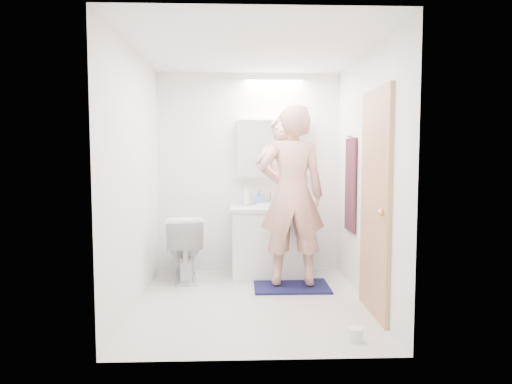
{
  "coord_description": "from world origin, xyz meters",
  "views": [
    {
      "loc": [
        -0.12,
        -4.33,
        1.42
      ],
      "look_at": [
        0.05,
        0.25,
        1.05
      ],
      "focal_mm": 32.2,
      "sensor_mm": 36.0,
      "label": 1
    }
  ],
  "objects_px": {
    "soap_bottle_b": "(259,198)",
    "toilet": "(185,247)",
    "vanity_cabinet": "(271,243)",
    "person": "(292,195)",
    "toothbrush_cup": "(293,201)",
    "soap_bottle_a": "(246,196)",
    "toilet_paper_roll": "(355,334)",
    "medicine_cabinet": "(274,148)"
  },
  "relations": [
    {
      "from": "medicine_cabinet",
      "to": "toilet_paper_roll",
      "type": "relative_size",
      "value": 8.0
    },
    {
      "from": "vanity_cabinet",
      "to": "toothbrush_cup",
      "type": "bearing_deg",
      "value": 30.33
    },
    {
      "from": "medicine_cabinet",
      "to": "toilet_paper_roll",
      "type": "bearing_deg",
      "value": -77.53
    },
    {
      "from": "person",
      "to": "soap_bottle_b",
      "type": "height_order",
      "value": "person"
    },
    {
      "from": "medicine_cabinet",
      "to": "soap_bottle_a",
      "type": "bearing_deg",
      "value": -169.91
    },
    {
      "from": "toothbrush_cup",
      "to": "vanity_cabinet",
      "type": "bearing_deg",
      "value": -149.67
    },
    {
      "from": "person",
      "to": "toothbrush_cup",
      "type": "relative_size",
      "value": 18.44
    },
    {
      "from": "vanity_cabinet",
      "to": "person",
      "type": "bearing_deg",
      "value": -68.92
    },
    {
      "from": "toothbrush_cup",
      "to": "toilet_paper_roll",
      "type": "height_order",
      "value": "toothbrush_cup"
    },
    {
      "from": "medicine_cabinet",
      "to": "toothbrush_cup",
      "type": "height_order",
      "value": "medicine_cabinet"
    },
    {
      "from": "medicine_cabinet",
      "to": "person",
      "type": "relative_size",
      "value": 0.46
    },
    {
      "from": "toothbrush_cup",
      "to": "soap_bottle_a",
      "type": "bearing_deg",
      "value": -178.99
    },
    {
      "from": "vanity_cabinet",
      "to": "toothbrush_cup",
      "type": "height_order",
      "value": "toothbrush_cup"
    },
    {
      "from": "person",
      "to": "soap_bottle_a",
      "type": "xyz_separation_m",
      "value": [
        -0.48,
        0.63,
        -0.07
      ]
    },
    {
      "from": "soap_bottle_a",
      "to": "vanity_cabinet",
      "type": "bearing_deg",
      "value": -27.23
    },
    {
      "from": "toilet",
      "to": "person",
      "type": "distance_m",
      "value": 1.39
    },
    {
      "from": "toilet",
      "to": "toilet_paper_roll",
      "type": "relative_size",
      "value": 6.79
    },
    {
      "from": "person",
      "to": "medicine_cabinet",
      "type": "bearing_deg",
      "value": -78.25
    },
    {
      "from": "vanity_cabinet",
      "to": "soap_bottle_b",
      "type": "xyz_separation_m",
      "value": [
        -0.13,
        0.18,
        0.52
      ]
    },
    {
      "from": "person",
      "to": "soap_bottle_a",
      "type": "distance_m",
      "value": 0.79
    },
    {
      "from": "soap_bottle_b",
      "to": "toilet",
      "type": "bearing_deg",
      "value": -161.23
    },
    {
      "from": "vanity_cabinet",
      "to": "person",
      "type": "height_order",
      "value": "person"
    },
    {
      "from": "soap_bottle_b",
      "to": "toilet_paper_roll",
      "type": "height_order",
      "value": "soap_bottle_b"
    },
    {
      "from": "toilet_paper_roll",
      "to": "soap_bottle_a",
      "type": "bearing_deg",
      "value": 111.37
    },
    {
      "from": "toilet",
      "to": "vanity_cabinet",
      "type": "bearing_deg",
      "value": 178.97
    },
    {
      "from": "toilet",
      "to": "person",
      "type": "relative_size",
      "value": 0.39
    },
    {
      "from": "vanity_cabinet",
      "to": "person",
      "type": "xyz_separation_m",
      "value": [
        0.19,
        -0.48,
        0.61
      ]
    },
    {
      "from": "toilet",
      "to": "soap_bottle_a",
      "type": "bearing_deg",
      "value": -167.03
    },
    {
      "from": "toothbrush_cup",
      "to": "toilet_paper_roll",
      "type": "relative_size",
      "value": 0.94
    },
    {
      "from": "medicine_cabinet",
      "to": "person",
      "type": "distance_m",
      "value": 0.87
    },
    {
      "from": "toilet",
      "to": "person",
      "type": "height_order",
      "value": "person"
    },
    {
      "from": "soap_bottle_a",
      "to": "toilet_paper_roll",
      "type": "distance_m",
      "value": 2.38
    },
    {
      "from": "vanity_cabinet",
      "to": "soap_bottle_a",
      "type": "relative_size",
      "value": 4.03
    },
    {
      "from": "toilet",
      "to": "soap_bottle_a",
      "type": "relative_size",
      "value": 3.34
    },
    {
      "from": "medicine_cabinet",
      "to": "toothbrush_cup",
      "type": "xyz_separation_m",
      "value": [
        0.23,
        -0.05,
        -0.63
      ]
    },
    {
      "from": "soap_bottle_b",
      "to": "vanity_cabinet",
      "type": "bearing_deg",
      "value": -54.31
    },
    {
      "from": "toothbrush_cup",
      "to": "person",
      "type": "bearing_deg",
      "value": -97.81
    },
    {
      "from": "toothbrush_cup",
      "to": "toilet_paper_roll",
      "type": "xyz_separation_m",
      "value": [
        0.24,
        -2.07,
        -0.82
      ]
    },
    {
      "from": "toothbrush_cup",
      "to": "soap_bottle_b",
      "type": "bearing_deg",
      "value": 177.16
    },
    {
      "from": "soap_bottle_b",
      "to": "medicine_cabinet",
      "type": "bearing_deg",
      "value": 9.73
    },
    {
      "from": "vanity_cabinet",
      "to": "soap_bottle_a",
      "type": "height_order",
      "value": "soap_bottle_a"
    },
    {
      "from": "soap_bottle_b",
      "to": "toothbrush_cup",
      "type": "relative_size",
      "value": 1.73
    }
  ]
}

